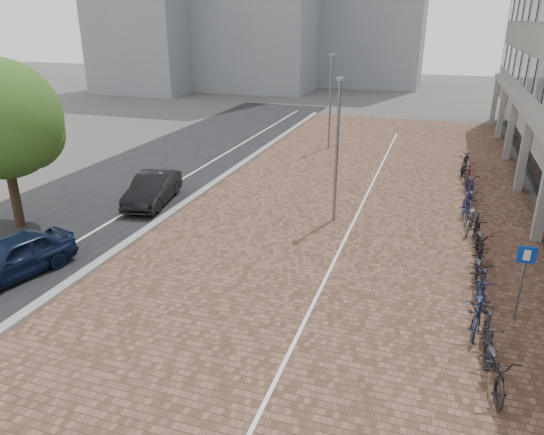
# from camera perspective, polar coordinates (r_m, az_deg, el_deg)

# --- Properties ---
(ground) EXTENTS (140.00, 140.00, 0.00)m
(ground) POSITION_cam_1_polar(r_m,az_deg,el_deg) (12.86, -8.78, -14.84)
(ground) COLOR #474442
(ground) RESTS_ON ground
(plaza_brick) EXTENTS (14.50, 42.00, 0.04)m
(plaza_brick) POSITION_cam_1_polar(r_m,az_deg,el_deg) (22.62, 9.66, 1.65)
(plaza_brick) COLOR brown
(plaza_brick) RESTS_ON ground
(street_asphalt) EXTENTS (8.00, 50.00, 0.03)m
(street_asphalt) POSITION_cam_1_polar(r_m,az_deg,el_deg) (26.44, -14.59, 4.16)
(street_asphalt) COLOR black
(street_asphalt) RESTS_ON ground
(curb) EXTENTS (0.35, 42.00, 0.14)m
(curb) POSITION_cam_1_polar(r_m,az_deg,el_deg) (24.58, -6.89, 3.56)
(curb) COLOR gray
(curb) RESTS_ON ground
(lane_line) EXTENTS (0.12, 44.00, 0.00)m
(lane_line) POSITION_cam_1_polar(r_m,az_deg,el_deg) (25.43, -10.78, 3.84)
(lane_line) COLOR white
(lane_line) RESTS_ON street_asphalt
(parking_line) EXTENTS (0.10, 30.00, 0.00)m
(parking_line) POSITION_cam_1_polar(r_m,az_deg,el_deg) (22.58, 10.16, 1.65)
(parking_line) COLOR white
(parking_line) RESTS_ON plaza_brick
(car_navy) EXTENTS (2.49, 4.20, 1.34)m
(car_navy) POSITION_cam_1_polar(r_m,az_deg,el_deg) (17.68, -27.19, -4.00)
(car_navy) COLOR black
(car_navy) RESTS_ON ground
(car_dark) EXTENTS (2.11, 4.21, 1.33)m
(car_dark) POSITION_cam_1_polar(r_m,az_deg,el_deg) (22.64, -13.26, 3.14)
(car_dark) COLOR black
(car_dark) RESTS_ON ground
(parking_sign) EXTENTS (0.46, 0.09, 2.19)m
(parking_sign) POSITION_cam_1_polar(r_m,az_deg,el_deg) (14.67, 26.37, -5.58)
(parking_sign) COLOR slate
(parking_sign) RESTS_ON ground
(lamp_near) EXTENTS (0.12, 0.12, 5.52)m
(lamp_near) POSITION_cam_1_polar(r_m,az_deg,el_deg) (19.67, 7.27, 7.16)
(lamp_near) COLOR gray
(lamp_near) RESTS_ON ground
(lamp_far) EXTENTS (0.12, 0.12, 5.57)m
(lamp_far) POSITION_cam_1_polar(r_m,az_deg,el_deg) (31.61, 6.54, 12.64)
(lamp_far) COLOR gray
(lamp_far) RESTS_ON ground
(street_tree) EXTENTS (4.37, 4.37, 6.35)m
(street_tree) POSITION_cam_1_polar(r_m,az_deg,el_deg) (21.09, -27.74, 9.43)
(street_tree) COLOR #382619
(street_tree) RESTS_ON ground
(bike_row) EXTENTS (1.20, 20.44, 1.05)m
(bike_row) POSITION_cam_1_polar(r_m,az_deg,el_deg) (20.61, 21.63, -0.09)
(bike_row) COLOR black
(bike_row) RESTS_ON ground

